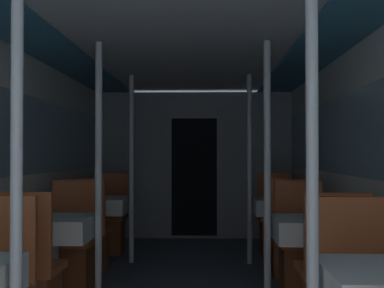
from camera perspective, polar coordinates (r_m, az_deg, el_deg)
wall_left at (r=4.51m, az=-18.97°, el=-2.45°), size 0.05×8.38×2.06m
wall_right at (r=4.38m, az=17.61°, el=-2.50°), size 0.05×8.38×2.06m
ceiling_panel at (r=4.31m, az=-0.94°, el=11.10°), size 2.79×8.38×0.07m
bulkhead_far at (r=7.57m, az=0.24°, el=-2.30°), size 2.74×0.09×2.06m
support_pole_left_0 at (r=2.49m, az=-18.22°, el=-4.91°), size 0.05×0.05×2.06m
dining_table_left_1 at (r=4.31m, az=-14.68°, el=-9.08°), size 0.62×0.62×0.71m
chair_left_far_1 at (r=4.89m, az=-12.79°, el=-11.66°), size 0.42×0.42×0.96m
support_pole_left_1 at (r=4.18m, az=-9.94°, el=-3.31°), size 0.05×0.05×2.06m
dining_table_left_2 at (r=6.01m, az=-9.89°, el=-6.78°), size 0.62×0.62×0.71m
chair_left_near_2 at (r=5.50m, az=-11.10°, el=-10.47°), size 0.42×0.42×0.96m
chair_left_far_2 at (r=6.59m, az=-8.90°, el=-8.89°), size 0.42×0.42×0.96m
support_pole_left_2 at (r=5.92m, az=-6.48°, el=-2.62°), size 0.05×0.05×2.06m
support_pole_right_0 at (r=2.38m, az=12.71°, el=-5.11°), size 0.05×0.05×2.06m
dining_table_right_1 at (r=4.22m, az=12.95°, el=-9.26°), size 0.62×0.62×0.71m
chair_right_far_1 at (r=4.81m, az=11.63°, el=-11.85°), size 0.42×0.42×0.96m
support_pole_right_1 at (r=4.12m, az=8.04°, el=-3.35°), size 0.05×0.05×2.06m
dining_table_right_2 at (r=5.94m, az=9.62°, el=-6.84°), size 0.62×0.62×0.71m
chair_right_near_2 at (r=5.43m, az=10.46°, el=-10.60°), size 0.42×0.42×0.96m
chair_right_far_2 at (r=6.53m, az=8.94°, el=-8.96°), size 0.42×0.42×0.96m
support_pole_right_2 at (r=5.87m, az=6.15°, el=-2.64°), size 0.05×0.05×2.06m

